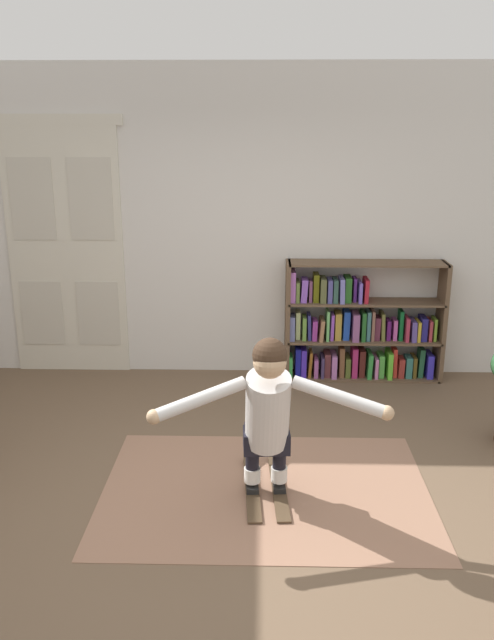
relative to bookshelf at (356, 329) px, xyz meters
name	(u,v)px	position (x,y,z in m)	size (l,w,h in m)	color
ground_plane	(222,517)	(-1.14, -2.39, -0.49)	(7.20, 7.20, 0.00)	brown
back_wall	(237,225)	(-1.14, 0.21, 0.96)	(6.00, 0.10, 2.90)	silver
double_door	(66,248)	(-2.77, 0.15, 0.74)	(1.22, 0.05, 2.45)	beige
rug	(266,490)	(-0.87, -2.08, -0.49)	(2.19, 1.57, 0.01)	#916852
bookshelf	(356,329)	(0.00, 0.00, 0.00)	(1.49, 0.30, 1.14)	brown
skis_pair	(265,485)	(-0.87, -2.05, -0.47)	(0.32, 0.82, 0.07)	#4C3926
person_skier	(268,408)	(-0.86, -2.23, 0.18)	(1.45, 0.60, 1.09)	white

